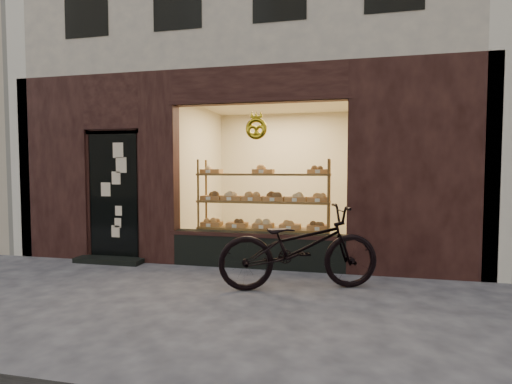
# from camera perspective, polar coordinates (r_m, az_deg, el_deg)

# --- Properties ---
(ground) EXTENTS (90.00, 90.00, 0.00)m
(ground) POSITION_cam_1_polar(r_m,az_deg,el_deg) (4.56, -11.61, -16.49)
(ground) COLOR #303136
(display_shelf) EXTENTS (2.20, 0.45, 1.70)m
(display_shelf) POSITION_cam_1_polar(r_m,az_deg,el_deg) (6.63, 1.05, -2.71)
(display_shelf) COLOR brown
(display_shelf) RESTS_ON ground
(bicycle) EXTENTS (2.18, 1.35, 1.08)m
(bicycle) POSITION_cam_1_polar(r_m,az_deg,el_deg) (5.18, 6.13, -7.83)
(bicycle) COLOR black
(bicycle) RESTS_ON ground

